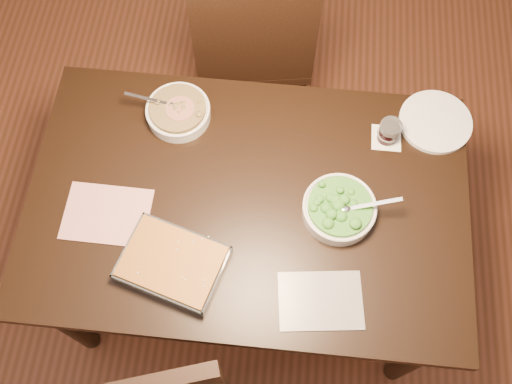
{
  "coord_description": "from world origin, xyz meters",
  "views": [
    {
      "loc": [
        0.1,
        -0.71,
        2.4
      ],
      "look_at": [
        0.03,
        0.01,
        0.8
      ],
      "focal_mm": 40.0,
      "sensor_mm": 36.0,
      "label": 1
    }
  ],
  "objects": [
    {
      "name": "chair_far",
      "position": [
        -0.06,
        0.78,
        0.55
      ],
      "size": [
        0.53,
        0.53,
        0.98
      ],
      "rotation": [
        0.0,
        0.0,
        3.3
      ],
      "color": "black",
      "rests_on": "ground"
    },
    {
      "name": "ground",
      "position": [
        0.0,
        0.0,
        0.0
      ],
      "size": [
        4.0,
        4.0,
        0.0
      ],
      "primitive_type": "plane",
      "color": "#3F2012",
      "rests_on": "ground"
    },
    {
      "name": "dinner_plate",
      "position": [
        0.6,
        0.34,
        0.76
      ],
      "size": [
        0.24,
        0.24,
        0.02
      ],
      "primitive_type": "cylinder",
      "color": "silver",
      "rests_on": "table"
    },
    {
      "name": "coaster",
      "position": [
        0.44,
        0.27,
        0.75
      ],
      "size": [
        0.1,
        0.1,
        0.0
      ],
      "primitive_type": "cube",
      "color": "white",
      "rests_on": "table"
    },
    {
      "name": "magazine_b",
      "position": [
        0.25,
        -0.3,
        0.75
      ],
      "size": [
        0.26,
        0.2,
        0.0
      ],
      "primitive_type": "cube",
      "rotation": [
        0.0,
        0.0,
        0.12
      ],
      "color": "#2A2A32",
      "rests_on": "table"
    },
    {
      "name": "broccoli_bowl",
      "position": [
        0.29,
        -0.01,
        0.78
      ],
      "size": [
        0.26,
        0.23,
        0.09
      ],
      "color": "silver",
      "rests_on": "table"
    },
    {
      "name": "table",
      "position": [
        0.0,
        0.0,
        0.65
      ],
      "size": [
        1.4,
        0.9,
        0.75
      ],
      "color": "black",
      "rests_on": "ground"
    },
    {
      "name": "magazine_a",
      "position": [
        -0.43,
        -0.09,
        0.75
      ],
      "size": [
        0.27,
        0.2,
        0.01
      ],
      "primitive_type": "cube",
      "rotation": [
        0.0,
        0.0,
        -0.01
      ],
      "color": "#B43339",
      "rests_on": "table"
    },
    {
      "name": "stew_bowl",
      "position": [
        -0.26,
        0.29,
        0.78
      ],
      "size": [
        0.24,
        0.22,
        0.08
      ],
      "color": "silver",
      "rests_on": "table"
    },
    {
      "name": "baking_dish",
      "position": [
        -0.2,
        -0.24,
        0.78
      ],
      "size": [
        0.35,
        0.29,
        0.05
      ],
      "rotation": [
        0.0,
        0.0,
        -0.28
      ],
      "color": "silver",
      "rests_on": "table"
    },
    {
      "name": "wine_tumbler",
      "position": [
        0.44,
        0.27,
        0.79
      ],
      "size": [
        0.07,
        0.07,
        0.08
      ],
      "color": "black",
      "rests_on": "coaster"
    }
  ]
}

